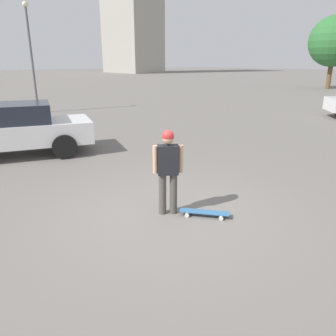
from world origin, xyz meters
The scene contains 6 objects.
ground_plane centered at (0.00, 0.00, 0.00)m, with size 220.00×220.00×0.00m, color slate.
person centered at (0.00, 0.00, 0.92)m, with size 0.47×0.37×1.57m.
skateboard centered at (-0.43, 0.52, 0.07)m, with size 0.72×0.81×0.09m.
car_parked_near centered at (1.15, -5.93, 0.80)m, with size 4.89×3.09×1.53m.
tree_distant centered at (-30.45, -12.26, 4.51)m, with size 4.81×4.81×6.93m.
lamp_post centered at (-2.18, -14.18, 3.25)m, with size 0.28×0.28×5.52m.
Camera 1 is at (3.44, 4.33, 2.69)m, focal length 35.00 mm.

